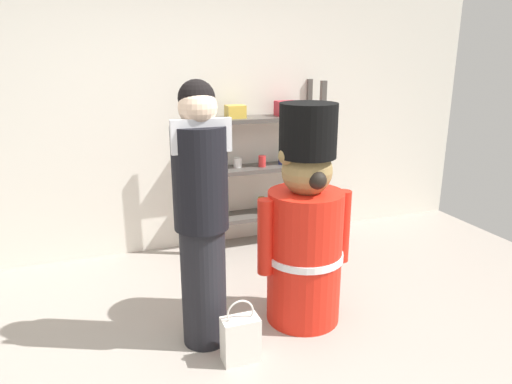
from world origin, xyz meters
TOP-DOWN VIEW (x-y plane):
  - ground_plane at (0.00, 0.00)m, footprint 6.40×6.40m
  - back_wall at (0.00, 2.20)m, footprint 6.40×0.12m
  - merchandise_shelf at (0.81, 1.98)m, footprint 1.20×0.35m
  - teddy_bear_guard at (0.57, 0.51)m, footprint 0.70×0.54m
  - person_shopper at (-0.17, 0.48)m, footprint 0.36×0.34m
  - shopping_bag at (-0.01, 0.19)m, footprint 0.23×0.14m

SIDE VIEW (x-z plane):
  - ground_plane at x=0.00m, z-range 0.00..0.00m
  - shopping_bag at x=-0.01m, z-range -0.06..0.36m
  - teddy_bear_guard at x=0.57m, z-range -0.10..1.46m
  - merchandise_shelf at x=0.81m, z-range 0.02..1.63m
  - person_shopper at x=-0.17m, z-range 0.04..1.76m
  - back_wall at x=0.00m, z-range 0.00..2.60m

